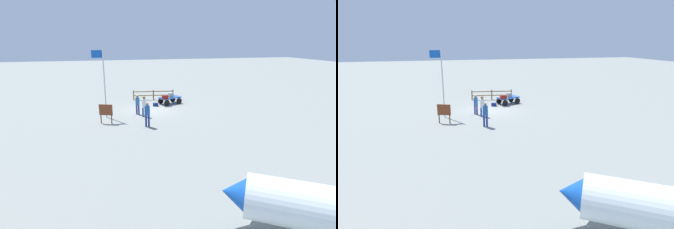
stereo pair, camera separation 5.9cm
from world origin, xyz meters
The scene contains 11 objects.
ground_plane centered at (0.00, 0.00, 0.00)m, with size 120.00×120.00×0.00m, color gray.
luggage_cart centered at (-2.20, -1.84, 0.48)m, with size 2.30×1.82×0.67m.
suitcase_dark centered at (-2.30, -1.79, 0.87)m, with size 0.53×0.39×0.40m.
suitcase_maroon centered at (-1.57, -1.15, 0.83)m, with size 0.60×0.29×0.32m.
suitcase_olive centered at (-0.71, -1.30, 0.15)m, with size 0.53×0.42×0.30m.
worker_lead centered at (0.87, 1.86, 0.98)m, with size 0.38×0.38×1.68m.
worker_trailing centered at (1.06, 4.49, 1.04)m, with size 0.43×0.43×1.74m.
worker_supervisor centered at (1.28, 1.10, 0.94)m, with size 0.46×0.46×1.63m.
flagpole centered at (3.89, 1.38, 3.10)m, with size 0.88×0.11×5.31m.
signboard centered at (3.86, 2.99, 0.93)m, with size 0.96×0.41×1.44m.
wooden_fence centered at (-1.04, -4.08, 0.58)m, with size 4.12×0.66×1.00m.
Camera 2 is at (3.92, 22.18, 5.96)m, focal length 28.34 mm.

